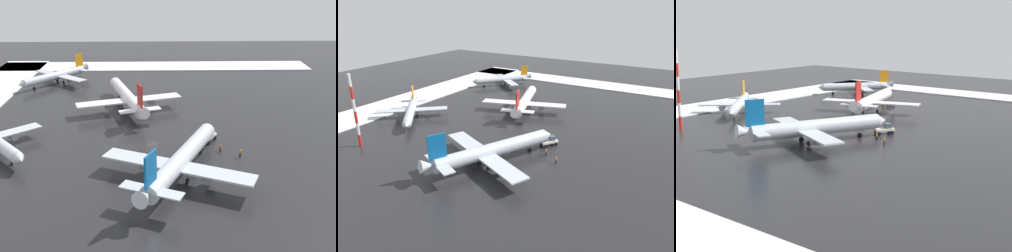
{
  "view_description": "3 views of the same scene",
  "coord_description": "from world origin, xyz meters",
  "views": [
    {
      "loc": [
        90.22,
        1.75,
        37.76
      ],
      "look_at": [
        6.24,
        3.58,
        4.54
      ],
      "focal_mm": 45.0,
      "sensor_mm": 36.0,
      "label": 1
    },
    {
      "loc": [
        76.32,
        44.16,
        35.75
      ],
      "look_at": [
        6.33,
        0.84,
        3.8
      ],
      "focal_mm": 35.0,
      "sensor_mm": 36.0,
      "label": 2
    },
    {
      "loc": [
        100.21,
        77.87,
        26.23
      ],
      "look_at": [
        12.48,
        7.44,
        2.66
      ],
      "focal_mm": 55.0,
      "sensor_mm": 36.0,
      "label": 3
    }
  ],
  "objects": [
    {
      "name": "ground_plane",
      "position": [
        0.0,
        0.0,
        0.0
      ],
      "size": [
        240.0,
        240.0,
        0.0
      ],
      "primitive_type": "plane",
      "color": "#232326"
    },
    {
      "name": "snow_bank_far",
      "position": [
        0.0,
        -50.0,
        0.14
      ],
      "size": [
        152.0,
        16.0,
        0.27
      ],
      "primitive_type": "cube",
      "color": "white",
      "rests_on": "ground_plane"
    },
    {
      "name": "snow_bank_left",
      "position": [
        -67.0,
        0.0,
        0.14
      ],
      "size": [
        14.0,
        116.0,
        0.27
      ],
      "primitive_type": "cube",
      "color": "white",
      "rests_on": "ground_plane"
    },
    {
      "name": "airplane_distant_tail",
      "position": [
        20.5,
        5.64,
        3.44
      ],
      "size": [
        33.01,
        28.03,
        10.4
      ],
      "rotation": [
        0.0,
        0.0,
        2.71
      ],
      "color": "silver",
      "rests_on": "ground_plane"
    },
    {
      "name": "airplane_far_rear",
      "position": [
        8.45,
        -33.4,
        2.71
      ],
      "size": [
        22.42,
        21.08,
        8.21
      ],
      "rotation": [
        0.0,
        0.0,
        0.73
      ],
      "color": "silver",
      "rests_on": "ground_plane"
    },
    {
      "name": "airplane_parked_starboard",
      "position": [
        -18.27,
        -6.81,
        3.34
      ],
      "size": [
        33.16,
        27.95,
        10.11
      ],
      "rotation": [
        0.0,
        0.0,
        3.46
      ],
      "color": "white",
      "rests_on": "ground_plane"
    },
    {
      "name": "airplane_parked_portside",
      "position": [
        -43.79,
        -31.82,
        2.68
      ],
      "size": [
        22.67,
        20.63,
        8.12
      ],
      "rotation": [
        0.0,
        0.0,
        5.6
      ],
      "color": "silver",
      "rests_on": "ground_plane"
    },
    {
      "name": "pushback_tug",
      "position": [
        3.89,
        12.71,
        1.28
      ],
      "size": [
        5.06,
        4.32,
        2.5
      ],
      "rotation": [
        0.0,
        0.0,
        2.58
      ],
      "color": "silver",
      "rests_on": "ground_plane"
    },
    {
      "name": "ground_crew_mid_apron",
      "position": [
        15.3,
        4.52,
        0.97
      ],
      "size": [
        0.36,
        0.36,
        1.71
      ],
      "rotation": [
        0.0,
        0.0,
        3.76
      ],
      "color": "black",
      "rests_on": "ground_plane"
    },
    {
      "name": "ground_crew_beside_wing",
      "position": [
        9.81,
        14.53,
        0.97
      ],
      "size": [
        0.36,
        0.36,
        1.71
      ],
      "rotation": [
        0.0,
        0.0,
        3.26
      ],
      "color": "black",
      "rests_on": "ground_plane"
    },
    {
      "name": "ground_crew_near_tug",
      "position": [
        12.44,
        18.29,
        0.97
      ],
      "size": [
        0.36,
        0.36,
        1.71
      ],
      "rotation": [
        0.0,
        0.0,
        3.45
      ],
      "color": "black",
      "rests_on": "ground_plane"
    },
    {
      "name": "antenna_mast",
      "position": [
        30.23,
        -28.9,
        9.56
      ],
      "size": [
        0.7,
        0.7,
        19.13
      ],
      "color": "red",
      "rests_on": "ground_plane"
    }
  ]
}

